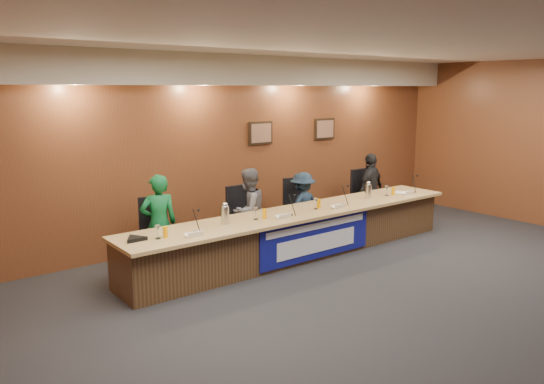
{
  "coord_description": "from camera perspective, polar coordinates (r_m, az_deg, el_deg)",
  "views": [
    {
      "loc": [
        -5.39,
        -3.81,
        2.66
      ],
      "look_at": [
        -0.47,
        2.52,
        1.08
      ],
      "focal_mm": 35.0,
      "sensor_mm": 36.0,
      "label": 1
    }
  ],
  "objects": [
    {
      "name": "floor",
      "position": [
        7.11,
        15.93,
        -11.27
      ],
      "size": [
        10.0,
        10.0,
        0.0
      ],
      "primitive_type": "plane",
      "color": "black",
      "rests_on": "ground"
    },
    {
      "name": "ceiling",
      "position": [
        6.62,
        17.45,
        15.33
      ],
      "size": [
        10.0,
        8.0,
        0.04
      ],
      "primitive_type": "cube",
      "color": "silver",
      "rests_on": "wall_back"
    },
    {
      "name": "wall_back",
      "position": [
        9.54,
        -3.27,
        4.75
      ],
      "size": [
        10.0,
        0.04,
        3.2
      ],
      "primitive_type": "cube",
      "color": "brown",
      "rests_on": "floor"
    },
    {
      "name": "soffit",
      "position": [
        9.28,
        -2.46,
        12.92
      ],
      "size": [
        10.0,
        0.5,
        0.5
      ],
      "primitive_type": "cube",
      "color": "beige",
      "rests_on": "wall_back"
    },
    {
      "name": "dais_body",
      "position": [
        8.54,
        2.96,
        -4.57
      ],
      "size": [
        6.0,
        0.8,
        0.7
      ],
      "primitive_type": "cube",
      "color": "#48311B",
      "rests_on": "floor"
    },
    {
      "name": "dais_top",
      "position": [
        8.4,
        3.21,
        -2.18
      ],
      "size": [
        6.1,
        0.95,
        0.05
      ],
      "primitive_type": "cube",
      "color": "tan",
      "rests_on": "dais_body"
    },
    {
      "name": "banner",
      "position": [
        8.23,
        4.86,
        -4.98
      ],
      "size": [
        2.2,
        0.02,
        0.65
      ],
      "primitive_type": "cube",
      "color": "navy",
      "rests_on": "dais_body"
    },
    {
      "name": "banner_text_upper",
      "position": [
        8.17,
        4.95,
        -3.65
      ],
      "size": [
        2.0,
        0.01,
        0.1
      ],
      "primitive_type": "cube",
      "color": "silver",
      "rests_on": "banner"
    },
    {
      "name": "banner_text_lower",
      "position": [
        8.24,
        4.91,
        -5.53
      ],
      "size": [
        1.6,
        0.01,
        0.28
      ],
      "primitive_type": "cube",
      "color": "silver",
      "rests_on": "banner"
    },
    {
      "name": "wall_photo_left",
      "position": [
        9.73,
        -1.24,
        6.36
      ],
      "size": [
        0.52,
        0.04,
        0.42
      ],
      "primitive_type": "cube",
      "color": "black",
      "rests_on": "wall_back"
    },
    {
      "name": "wall_photo_right",
      "position": [
        10.75,
        5.67,
        6.77
      ],
      "size": [
        0.52,
        0.04,
        0.42
      ],
      "primitive_type": "cube",
      "color": "black",
      "rests_on": "wall_back"
    },
    {
      "name": "panelist_a",
      "position": [
        7.83,
        -12.06,
        -3.39
      ],
      "size": [
        0.6,
        0.46,
        1.46
      ],
      "primitive_type": "imported",
      "rotation": [
        0.0,
        0.0,
        2.91
      ],
      "color": "#0B5225",
      "rests_on": "floor"
    },
    {
      "name": "panelist_b",
      "position": [
        8.62,
        -2.55,
        -2.04
      ],
      "size": [
        0.8,
        0.7,
        1.39
      ],
      "primitive_type": "imported",
      "rotation": [
        0.0,
        0.0,
        3.43
      ],
      "color": "#54545A",
      "rests_on": "floor"
    },
    {
      "name": "panelist_c",
      "position": [
        9.34,
        3.3,
        -1.56
      ],
      "size": [
        0.82,
        0.52,
        1.22
      ],
      "primitive_type": "imported",
      "rotation": [
        0.0,
        0.0,
        3.23
      ],
      "color": "#142538",
      "rests_on": "floor"
    },
    {
      "name": "panelist_d",
      "position": [
        10.54,
        10.55,
        0.29
      ],
      "size": [
        0.89,
        0.55,
        1.42
      ],
      "primitive_type": "imported",
      "rotation": [
        0.0,
        0.0,
        3.41
      ],
      "color": "black",
      "rests_on": "floor"
    },
    {
      "name": "office_chair_a",
      "position": [
        7.98,
        -12.31,
        -4.97
      ],
      "size": [
        0.59,
        0.59,
        0.08
      ],
      "primitive_type": "cube",
      "rotation": [
        0.0,
        0.0,
        -0.27
      ],
      "color": "black",
      "rests_on": "floor"
    },
    {
      "name": "office_chair_b",
      "position": [
        8.75,
        -2.92,
        -3.3
      ],
      "size": [
        0.49,
        0.49,
        0.08
      ],
      "primitive_type": "cube",
      "rotation": [
        0.0,
        0.0,
        0.02
      ],
      "color": "black",
      "rests_on": "floor"
    },
    {
      "name": "office_chair_c",
      "position": [
        9.44,
        2.89,
        -2.22
      ],
      "size": [
        0.6,
        0.6,
        0.08
      ],
      "primitive_type": "cube",
      "rotation": [
        0.0,
        0.0,
        -0.3
      ],
      "color": "black",
      "rests_on": "floor"
    },
    {
      "name": "office_chair_d",
      "position": [
        10.65,
        10.11,
        -0.84
      ],
      "size": [
        0.49,
        0.49,
        0.08
      ],
      "primitive_type": "cube",
      "rotation": [
        0.0,
        0.0,
        -0.03
      ],
      "color": "black",
      "rests_on": "floor"
    },
    {
      "name": "nameplate_a",
      "position": [
        6.98,
        -8.24,
        -4.46
      ],
      "size": [
        0.24,
        0.08,
        0.1
      ],
      "primitive_type": "cube",
      "rotation": [
        0.31,
        0.0,
        0.0
      ],
      "color": "white",
      "rests_on": "dais_top"
    },
    {
      "name": "microphone_a",
      "position": [
        7.19,
        -8.24,
        -4.3
      ],
      "size": [
        0.07,
        0.07,
        0.02
      ],
      "primitive_type": "cylinder",
      "color": "black",
      "rests_on": "dais_top"
    },
    {
      "name": "juice_glass_a",
      "position": [
        7.01,
        -11.39,
        -4.25
      ],
      "size": [
        0.06,
        0.06,
        0.15
      ],
      "primitive_type": "cylinder",
      "color": "#F99E00",
      "rests_on": "dais_top"
    },
    {
      "name": "water_glass_a",
      "position": [
        6.98,
        -12.19,
        -4.24
      ],
      "size": [
        0.08,
        0.08,
        0.18
      ],
      "primitive_type": "cylinder",
      "color": "silver",
      "rests_on": "dais_top"
    },
    {
      "name": "nameplate_b",
      "position": [
        7.88,
        1.42,
        -2.55
      ],
      "size": [
        0.24,
        0.08,
        0.1
      ],
      "primitive_type": "cube",
      "rotation": [
        0.31,
        0.0,
        0.0
      ],
      "color": "white",
      "rests_on": "dais_top"
    },
    {
      "name": "microphone_b",
      "position": [
        8.08,
        2.0,
        -2.46
      ],
      "size": [
        0.07,
        0.07,
        0.02
      ],
      "primitive_type": "cylinder",
      "color": "black",
      "rests_on": "dais_top"
    },
    {
      "name": "juice_glass_b",
      "position": [
        7.86,
        -0.81,
        -2.35
      ],
      "size": [
        0.06,
        0.06,
        0.15
      ],
      "primitive_type": "cylinder",
      "color": "#F99E00",
      "rests_on": "dais_top"
    },
    {
      "name": "water_glass_b",
      "position": [
        7.8,
        -1.74,
        -2.35
      ],
      "size": [
        0.08,
        0.08,
        0.18
      ],
      "primitive_type": "cylinder",
      "color": "silver",
      "rests_on": "dais_top"
    },
    {
      "name": "nameplate_c",
      "position": [
        8.61,
        7.31,
        -1.46
      ],
      "size": [
        0.24,
        0.08,
        0.1
      ],
      "primitive_type": "cube",
      "rotation": [
        0.31,
        0.0,
        0.0
      ],
      "color": "white",
      "rests_on": "dais_top"
    },
    {
      "name": "microphone_c",
      "position": [
        8.88,
        7.66,
        -1.31
      ],
      "size": [
        0.07,
        0.07,
        0.02
      ],
      "primitive_type": "cylinder",
      "color": "black",
      "rests_on": "dais_top"
    },
    {
      "name": "juice_glass_c",
      "position": [
        8.58,
        5.06,
        -1.25
      ],
      "size": [
        0.06,
        0.06,
        0.15
      ],
      "primitive_type": "cylinder",
      "color": "#F99E00",
      "rests_on": "dais_top"
    },
    {
      "name": "water_glass_c",
      "position": [
        8.5,
        4.73,
        -1.26
      ],
      "size": [
        0.08,
        0.08,
        0.18
      ],
      "primitive_type": "cylinder",
      "color": "silver",
      "rests_on": "dais_top"
    },
    {
      "name": "nameplate_d",
      "position": [
        9.96,
        14.55,
        -0.01
      ],
      "size": [
        0.24,
        0.08,
        0.1
      ],
      "primitive_type": "cube",
      "rotation": [
        0.31,
        0.0,
        0.0
      ],
      "color": "white",
      "rests_on": "dais_top"
    },
    {
      "name": "microphone_d",
      "position": [
        10.18,
        14.83,
        0.01
      ],
      "size": [
        0.07,
        0.07,
        0.02
      ],
      "primitive_type": "cylinder",
      "color": "black",
      "rests_on": "dais_top"
    },
    {
      "name": "juice_glass_d",
      "position": [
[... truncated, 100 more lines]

